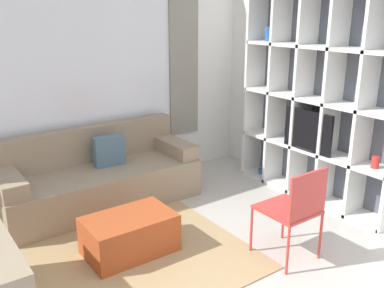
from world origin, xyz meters
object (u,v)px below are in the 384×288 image
ottoman (130,235)px  folding_chair (295,206)px  shelving_unit (319,100)px  couch_main (99,178)px

ottoman → folding_chair: (1.11, -0.93, 0.34)m
shelving_unit → folding_chair: size_ratio=2.67×
folding_chair → shelving_unit: bearing=-146.6°
shelving_unit → folding_chair: shelving_unit is taller
shelving_unit → couch_main: shelving_unit is taller
shelving_unit → folding_chair: bearing=-146.6°
folding_chair → ottoman: bearing=-39.8°
shelving_unit → folding_chair: 1.61m
shelving_unit → couch_main: size_ratio=1.06×
shelving_unit → ottoman: shelving_unit is taller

